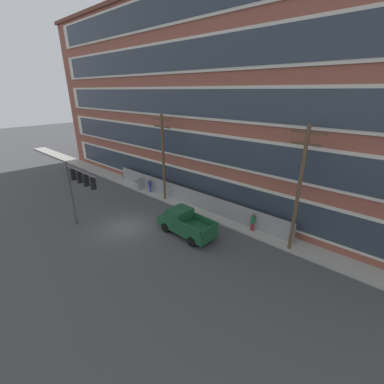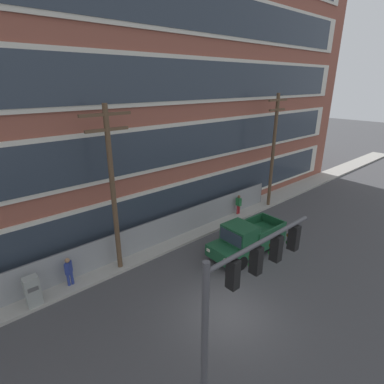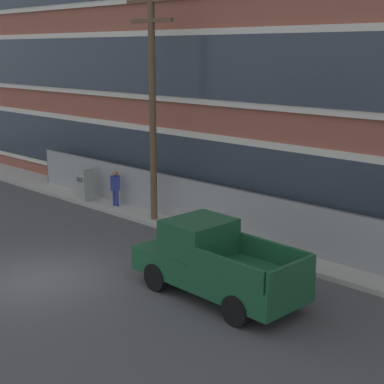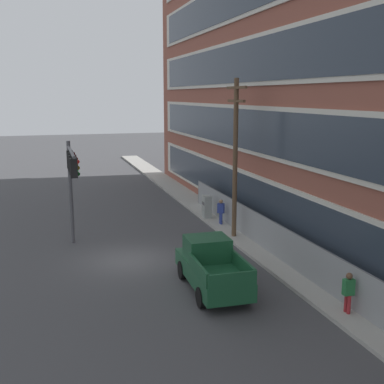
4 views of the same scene
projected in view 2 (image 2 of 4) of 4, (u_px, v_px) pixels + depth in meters
name	position (u px, v px, depth m)	size (l,w,h in m)	color
ground_plane	(228.00, 314.00, 13.34)	(160.00, 160.00, 0.00)	#424244
sidewalk_building_side	(144.00, 251.00, 18.14)	(80.00, 2.01, 0.16)	#9E9B93
brick_mill_building	(75.00, 80.00, 19.52)	(49.25, 12.46, 19.69)	brown
chain_link_fence	(151.00, 235.00, 18.31)	(22.21, 0.06, 1.86)	gray
traffic_signal_mast	(246.00, 282.00, 8.91)	(4.91, 0.43, 5.58)	#4C4C51
pickup_truck_dark_green	(246.00, 240.00, 17.72)	(5.15, 2.16, 2.07)	#194C2D
utility_pole_near_corner	(112.00, 185.00, 14.92)	(2.56, 0.26, 8.84)	brown
utility_pole_midblock	(273.00, 148.00, 23.26)	(2.19, 0.26, 8.99)	brown
electrical_cabinet	(33.00, 292.00, 13.53)	(0.63, 0.51, 1.59)	#939993
pedestrian_near_cabinet	(69.00, 271.00, 14.78)	(0.44, 0.46, 1.69)	navy
pedestrian_by_fence	(239.00, 204.00, 22.87)	(0.32, 0.41, 1.69)	maroon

